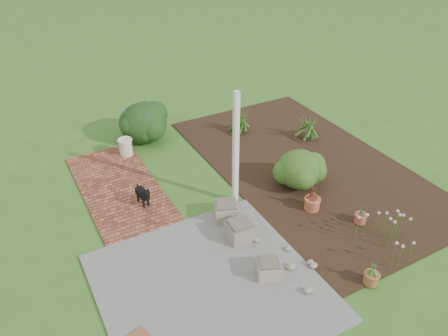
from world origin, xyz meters
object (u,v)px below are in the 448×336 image
stone_trough_near (269,269)px  black_dog (143,194)px  evergreen_shrub (299,168)px  cream_ceramic_urn (126,147)px

stone_trough_near → black_dog: 3.12m
stone_trough_near → evergreen_shrub: evergreen_shrub is taller
black_dog → evergreen_shrub: evergreen_shrub is taller
black_dog → cream_ceramic_urn: 2.15m
cream_ceramic_urn → stone_trough_near: bearing=-80.1°
stone_trough_near → evergreen_shrub: size_ratio=0.40×
stone_trough_near → black_dog: black_dog is taller
black_dog → cream_ceramic_urn: bearing=73.4°
black_dog → evergreen_shrub: bearing=-24.3°
black_dog → cream_ceramic_urn: black_dog is taller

